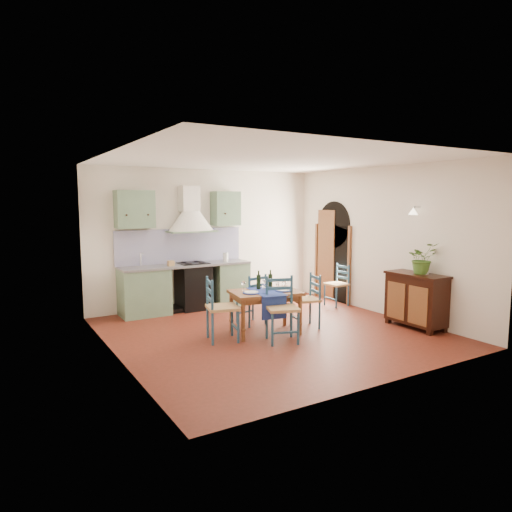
{
  "coord_description": "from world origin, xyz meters",
  "views": [
    {
      "loc": [
        -3.98,
        -6.16,
        2.14
      ],
      "look_at": [
        -0.12,
        0.3,
        1.24
      ],
      "focal_mm": 32.0,
      "sensor_mm": 36.0,
      "label": 1
    }
  ],
  "objects_px": {
    "sideboard": "(416,298)",
    "potted_plant": "(422,258)",
    "dining_table": "(266,296)",
    "chair_near": "(282,308)"
  },
  "relations": [
    {
      "from": "dining_table",
      "to": "sideboard",
      "type": "relative_size",
      "value": 1.15
    },
    {
      "from": "sideboard",
      "to": "potted_plant",
      "type": "xyz_separation_m",
      "value": [
        0.02,
        -0.07,
        0.69
      ]
    },
    {
      "from": "sideboard",
      "to": "potted_plant",
      "type": "relative_size",
      "value": 1.99
    },
    {
      "from": "dining_table",
      "to": "chair_near",
      "type": "height_order",
      "value": "dining_table"
    },
    {
      "from": "chair_near",
      "to": "dining_table",
      "type": "bearing_deg",
      "value": 88.66
    },
    {
      "from": "chair_near",
      "to": "sideboard",
      "type": "height_order",
      "value": "chair_near"
    },
    {
      "from": "chair_near",
      "to": "potted_plant",
      "type": "bearing_deg",
      "value": -14.19
    },
    {
      "from": "dining_table",
      "to": "chair_near",
      "type": "distance_m",
      "value": 0.5
    },
    {
      "from": "dining_table",
      "to": "potted_plant",
      "type": "relative_size",
      "value": 2.29
    },
    {
      "from": "dining_table",
      "to": "potted_plant",
      "type": "height_order",
      "value": "potted_plant"
    }
  ]
}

